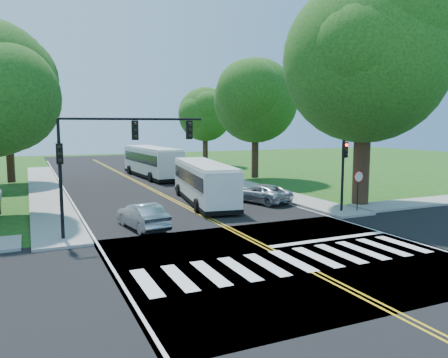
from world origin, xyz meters
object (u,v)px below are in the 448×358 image
signal_nw (111,148)px  suv (260,193)px  dark_sedan (211,180)px  bus_lead (204,181)px  hatchback (143,216)px  bus_follow (152,161)px  signal_ne (344,166)px

signal_nw → suv: signal_nw is taller
signal_nw → dark_sedan: bearing=51.6°
bus_lead → dark_sedan: bus_lead is taller
signal_nw → bus_lead: size_ratio=0.64×
bus_lead → hatchback: 8.42m
bus_lead → bus_follow: bus_follow is taller
signal_nw → suv: (11.20, 5.38, -3.72)m
hatchback → dark_sedan: hatchback is taller
bus_lead → suv: bearing=164.9°
dark_sedan → bus_follow: bearing=-82.7°
hatchback → dark_sedan: 15.96m
suv → hatchback: bearing=6.5°
signal_nw → suv: bearing=25.7°
hatchback → dark_sedan: (9.34, 12.94, -0.10)m
signal_ne → bus_lead: (-6.51, 6.99, -1.46)m
signal_nw → bus_follow: bearing=70.7°
signal_nw → bus_lead: 10.69m
signal_nw → bus_follow: signal_nw is taller
bus_follow → dark_sedan: bearing=104.4°
signal_ne → dark_sedan: signal_ne is taller
bus_lead → hatchback: bus_lead is taller
bus_lead → bus_follow: bearing=-83.3°
signal_nw → hatchback: 4.18m
signal_nw → signal_ne: (14.06, 0.01, -1.41)m
suv → signal_ne: bearing=99.7°
suv → dark_sedan: suv is taller
signal_ne → suv: bearing=118.0°
signal_ne → suv: signal_ne is taller
signal_nw → signal_ne: 14.13m
bus_follow → hatchback: (-6.45, -22.22, -0.99)m
dark_sedan → signal_ne: bearing=92.2°
bus_follow → signal_nw: bearing=67.8°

